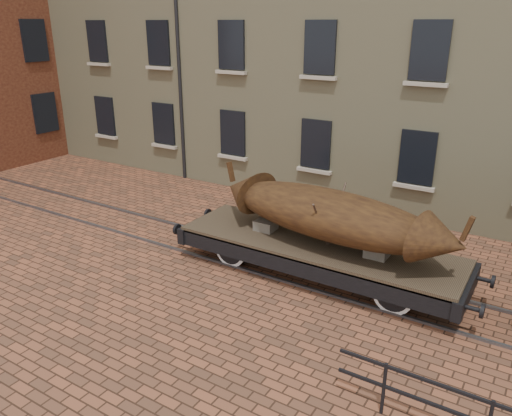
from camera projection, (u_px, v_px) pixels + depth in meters
The scene contains 4 objects.
ground at pixel (317, 276), 12.92m from camera, with size 90.00×90.00×0.00m, color brown.
rail_track at pixel (317, 275), 12.91m from camera, with size 30.00×1.52×0.06m.
flatcar_wagon at pixel (317, 249), 12.66m from camera, with size 8.13×2.21×1.23m.
iron_boat at pixel (329, 214), 12.17m from camera, with size 6.64×2.54×1.59m.
Camera 1 is at (4.74, -10.57, 6.19)m, focal length 35.00 mm.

